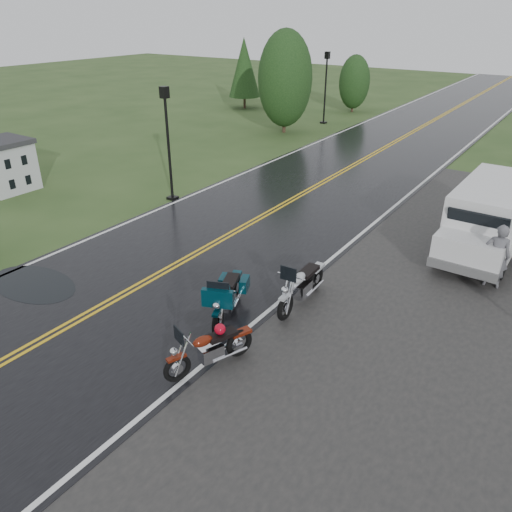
{
  "coord_description": "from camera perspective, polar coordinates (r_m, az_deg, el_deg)",
  "views": [
    {
      "loc": [
        9.74,
        -8.24,
        7.15
      ],
      "look_at": [
        2.8,
        2.0,
        1.0
      ],
      "focal_mm": 35.0,
      "sensor_mm": 36.0,
      "label": 1
    }
  ],
  "objects": [
    {
      "name": "lamp_post_near_left",
      "position": [
        20.63,
        -9.97,
        12.4
      ],
      "size": [
        0.39,
        0.39,
        4.57
      ],
      "primitive_type": null,
      "color": "black",
      "rests_on": "ground"
    },
    {
      "name": "motorcycle_silver",
      "position": [
        12.46,
        3.4,
        -4.72
      ],
      "size": [
        0.98,
        2.45,
        1.43
      ],
      "primitive_type": null,
      "rotation": [
        0.0,
        0.0,
        0.04
      ],
      "color": "#AAADB2",
      "rests_on": "ground"
    },
    {
      "name": "tree_left_mid",
      "position": [
        32.68,
        3.32,
        18.45
      ],
      "size": [
        3.37,
        3.37,
        5.27
      ],
      "primitive_type": null,
      "color": "#1E3D19",
      "rests_on": "ground"
    },
    {
      "name": "motorcycle_teal",
      "position": [
        11.91,
        -4.43,
        -6.44
      ],
      "size": [
        1.71,
        2.53,
        1.41
      ],
      "primitive_type": null,
      "rotation": [
        0.0,
        0.0,
        0.39
      ],
      "color": "#042832",
      "rests_on": "ground"
    },
    {
      "name": "pine_left_far",
      "position": [
        41.27,
        -1.35,
        20.05
      ],
      "size": [
        2.46,
        2.46,
        5.13
      ],
      "primitive_type": null,
      "color": "#1E3D19",
      "rests_on": "ground"
    },
    {
      "name": "lamp_post_far_left",
      "position": [
        35.76,
        7.94,
        18.48
      ],
      "size": [
        0.4,
        0.4,
        4.69
      ],
      "primitive_type": null,
      "color": "black",
      "rests_on": "ground"
    },
    {
      "name": "ground",
      "position": [
        14.63,
        -13.63,
        -3.66
      ],
      "size": [
        120.0,
        120.0,
        0.0
      ],
      "primitive_type": "plane",
      "color": "#2D471E",
      "rests_on": "ground"
    },
    {
      "name": "van_white",
      "position": [
        16.14,
        20.75,
        2.68
      ],
      "size": [
        2.22,
        5.7,
        2.22
      ],
      "primitive_type": null,
      "rotation": [
        0.0,
        0.0,
        -0.02
      ],
      "color": "silver",
      "rests_on": "ground"
    },
    {
      "name": "person_at_van",
      "position": [
        15.43,
        25.78,
        -0.09
      ],
      "size": [
        0.73,
        0.52,
        1.88
      ],
      "primitive_type": "imported",
      "rotation": [
        0.0,
        0.0,
        3.24
      ],
      "color": "#55555B",
      "rests_on": "ground"
    },
    {
      "name": "road",
      "position": [
        21.87,
        5.75,
        7.28
      ],
      "size": [
        8.0,
        100.0,
        0.04
      ],
      "primitive_type": "cube",
      "color": "black",
      "rests_on": "ground"
    },
    {
      "name": "motorcycle_red",
      "position": [
        10.69,
        -9.08,
        -11.54
      ],
      "size": [
        1.49,
        2.27,
        1.26
      ],
      "primitive_type": null,
      "rotation": [
        0.0,
        0.0,
        -0.36
      ],
      "color": "#59170A",
      "rests_on": "ground"
    },
    {
      "name": "tree_left_far",
      "position": [
        40.47,
        11.13,
        18.34
      ],
      "size": [
        2.3,
        2.3,
        3.54
      ],
      "primitive_type": null,
      "color": "#1E3D19",
      "rests_on": "ground"
    }
  ]
}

